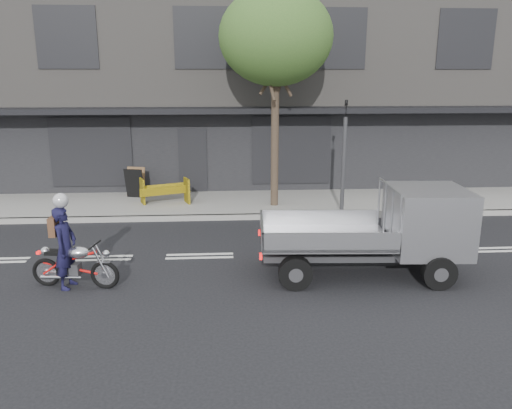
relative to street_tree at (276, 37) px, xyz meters
The scene contains 11 objects.
ground 7.09m from the street_tree, 117.65° to the right, with size 80.00×80.00×0.00m, color black.
sidewalk 5.67m from the street_tree, 167.20° to the left, with size 32.00×3.20×0.15m, color gray.
kerb 5.75m from the street_tree, 153.43° to the right, with size 32.00×0.20×0.15m, color gray.
building_main 7.54m from the street_tree, 107.22° to the left, with size 26.00×10.00×8.00m, color slate.
street_tree is the anchor object (origin of this frame).
traffic_light_pole 4.23m from the street_tree, 23.03° to the right, with size 0.12×0.12×3.50m.
motorcycle 8.85m from the street_tree, 128.46° to the right, with size 1.83×0.55×0.95m.
rider 8.74m from the street_tree, 129.36° to the right, with size 0.61×0.40×1.68m, color black.
flatbed_ute 7.32m from the street_tree, 67.61° to the right, with size 4.37×1.98×1.99m.
construction_barrier 5.88m from the street_tree, behind, with size 1.53×0.61×0.86m, color yellow, non-canonical shape.
sandwich_board 6.66m from the street_tree, 165.19° to the left, with size 0.63×0.42×1.00m, color black, non-canonical shape.
Camera 1 is at (0.65, -11.28, 4.18)m, focal length 35.00 mm.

